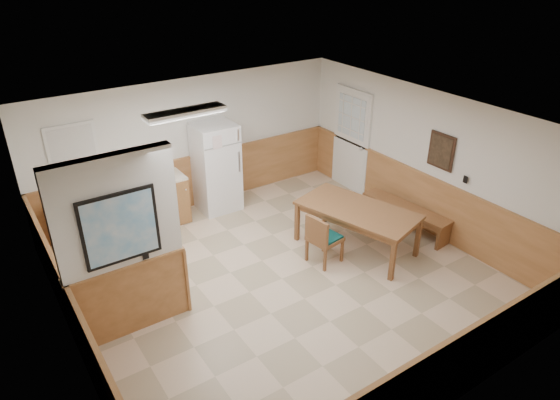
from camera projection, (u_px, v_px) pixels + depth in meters
ground at (282, 279)px, 7.69m from camera, size 6.00×6.00×0.00m
ceiling at (282, 124)px, 6.53m from camera, size 6.00×6.00×0.02m
back_wall at (192, 144)px, 9.32m from camera, size 6.00×0.02×2.50m
right_wall at (426, 162)px, 8.59m from camera, size 0.02×6.00×2.50m
left_wall at (62, 277)px, 5.63m from camera, size 0.02×6.00×2.50m
wainscot_back at (196, 181)px, 9.65m from camera, size 6.00×0.04×1.00m
wainscot_right at (420, 200)px, 8.93m from camera, size 0.04×6.00×1.00m
wainscot_left at (77, 328)px, 5.98m from camera, size 0.04×6.00×1.00m
partition_wall at (122, 250)px, 6.15m from camera, size 1.50×0.20×2.50m
kitchen_counter at (141, 205)px, 8.85m from camera, size 2.20×0.61×1.00m
exterior_door at (351, 140)px, 10.07m from camera, size 0.07×1.02×2.15m
kitchen_window at (74, 153)px, 8.13m from camera, size 0.80×0.04×1.00m
wall_painting at (441, 151)px, 8.22m from camera, size 0.04×0.50×0.60m
fluorescent_fixture at (185, 113)px, 7.12m from camera, size 1.20×0.30×0.09m
refrigerator at (216, 167)px, 9.37m from camera, size 0.76×0.73×1.69m
dining_table at (357, 213)px, 8.17m from camera, size 1.48×2.14×0.75m
dining_bench at (405, 211)px, 8.88m from camera, size 0.57×1.74×0.45m
dining_chair at (321, 237)px, 7.84m from camera, size 0.70×0.52×0.85m
fire_extinguisher at (168, 165)px, 8.86m from camera, size 0.11×0.11×0.42m
soap_bottle at (78, 191)px, 8.10m from camera, size 0.10×0.10×0.24m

